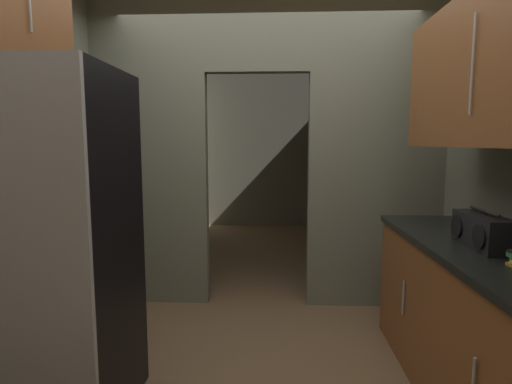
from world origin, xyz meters
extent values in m
plane|color=brown|center=(0.00, 0.00, 0.00)|extent=(20.00, 20.00, 0.00)
cube|color=gray|center=(-1.02, 1.23, 1.32)|extent=(0.99, 0.12, 2.64)
cube|color=gray|center=(0.94, 1.23, 1.32)|extent=(1.15, 0.12, 2.64)
cube|color=gray|center=(-0.08, 1.23, 2.34)|extent=(0.89, 0.12, 0.62)
cube|color=gray|center=(0.00, 4.71, 1.32)|extent=(3.03, 0.10, 2.64)
cube|color=gray|center=(-1.46, 2.97, 1.32)|extent=(0.10, 3.48, 2.64)
cube|color=gray|center=(1.46, 2.97, 1.32)|extent=(0.10, 3.48, 2.64)
cube|color=black|center=(-1.11, -0.34, 0.90)|extent=(0.84, 0.67, 1.80)
cube|color=brown|center=(1.20, -0.28, 0.43)|extent=(0.59, 2.08, 0.85)
cube|color=black|center=(1.20, -0.28, 0.87)|extent=(0.63, 2.08, 0.04)
cylinder|color=#B7BABC|center=(0.89, -0.74, 0.47)|extent=(0.01, 0.01, 0.22)
cylinder|color=#B7BABC|center=(0.89, 0.18, 0.47)|extent=(0.01, 0.01, 0.22)
cube|color=brown|center=(1.20, -0.28, 1.81)|extent=(0.34, 1.87, 0.79)
cylinder|color=#B7BABC|center=(1.01, -0.28, 1.81)|extent=(0.01, 0.01, 0.47)
cube|color=black|center=(1.17, -0.18, 0.98)|extent=(0.15, 0.41, 0.17)
cylinder|color=#262626|center=(1.17, -0.18, 1.08)|extent=(0.02, 0.29, 0.02)
cylinder|color=black|center=(1.08, -0.31, 0.98)|extent=(0.01, 0.12, 0.12)
cylinder|color=black|center=(1.08, -0.06, 0.98)|extent=(0.01, 0.12, 0.12)
camera|label=1|loc=(0.08, -2.32, 1.44)|focal=28.52mm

